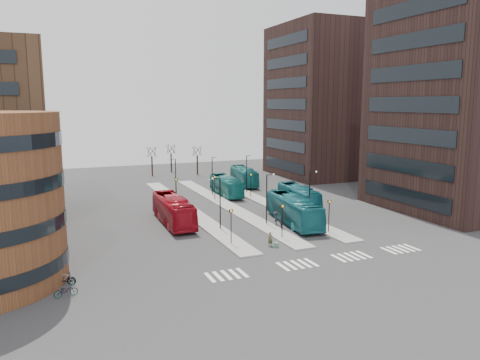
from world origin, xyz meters
name	(u,v)px	position (x,y,z in m)	size (l,w,h in m)	color
ground	(331,278)	(0.00, 0.00, 0.00)	(160.00, 160.00, 0.00)	#2A2A2C
island_left	(187,208)	(-4.00, 30.00, 0.07)	(2.50, 45.00, 0.15)	gray
island_mid	(227,205)	(2.00, 30.00, 0.07)	(2.50, 45.00, 0.15)	gray
island_right	(264,202)	(8.00, 30.00, 0.07)	(2.50, 45.00, 0.15)	gray
suitcase	(276,245)	(-0.44, 9.39, 0.24)	(0.39, 0.31, 0.49)	#1B4E96
red_bus	(173,210)	(-7.76, 22.86, 1.70)	(2.86, 12.20, 3.40)	maroon
teal_bus_a	(294,210)	(5.92, 17.19, 1.74)	(2.93, 12.52, 3.49)	#15606B
teal_bus_b	(226,186)	(4.75, 37.42, 1.51)	(2.54, 10.87, 3.03)	#156C69
teal_bus_c	(299,196)	(11.29, 25.42, 1.51)	(2.54, 10.86, 3.03)	#166371
teal_bus_d	(244,176)	(11.15, 45.08, 1.60)	(2.69, 11.48, 3.20)	#146667
traveller	(270,239)	(-0.84, 9.97, 0.75)	(0.55, 0.36, 1.51)	#4E4F2F
commuter_a	(187,223)	(-7.02, 19.51, 0.81)	(0.79, 0.61, 1.62)	black
commuter_b	(282,223)	(3.24, 15.16, 0.78)	(0.91, 0.38, 1.56)	black
commuter_c	(276,218)	(3.51, 17.32, 0.86)	(1.12, 0.64, 1.73)	black
bicycle_near	(66,291)	(-21.00, 4.50, 0.46)	(0.61, 1.76, 0.92)	gray
bicycle_mid	(64,279)	(-21.00, 6.94, 0.55)	(0.52, 1.83, 1.10)	gray
bicycle_far	(64,280)	(-21.00, 7.01, 0.46)	(0.60, 1.73, 0.91)	gray
crosswalk_stripes	(323,261)	(1.75, 4.00, 0.01)	(22.35, 2.40, 0.01)	silver
tower_near	(467,101)	(31.98, 16.00, 15.00)	(20.12, 20.00, 30.00)	black
tower_far	(329,102)	(31.98, 50.00, 15.00)	(20.12, 20.00, 30.00)	black
sign_poles	(243,198)	(1.60, 23.00, 2.41)	(12.45, 22.12, 3.65)	black
lamp_posts	(236,183)	(2.64, 28.00, 3.58)	(14.04, 20.24, 6.12)	black
bare_trees	(174,161)	(2.67, 62.67, 2.72)	(10.97, 8.14, 5.90)	black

